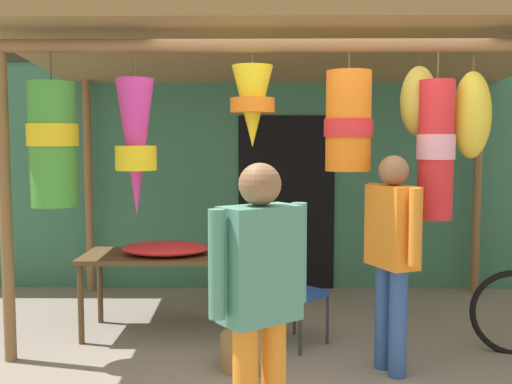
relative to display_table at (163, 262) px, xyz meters
The scene contains 9 objects.
ground_plane 1.70m from the display_table, 33.00° to the right, with size 30.00×30.00×0.00m, color gray.
shop_facade 2.69m from the display_table, 53.03° to the left, with size 11.76×0.29×4.40m.
market_stall_canopy 1.98m from the display_table, ahead, with size 4.86×2.64×2.70m.
display_table is the anchor object (origin of this frame).
flower_heap_on_table 0.14m from the display_table, 41.95° to the right, with size 0.76×0.53×0.11m.
folding_chair 1.15m from the display_table, 11.90° to the right, with size 0.57×0.57×0.84m.
wicker_basket_by_table 1.23m from the display_table, 46.92° to the right, with size 0.39×0.39×0.26m, color olive.
customer_foreground 2.36m from the display_table, 68.21° to the right, with size 0.50×0.41×1.60m.
shopper_by_bananas 2.05m from the display_table, 25.59° to the right, with size 0.36×0.55×1.61m.
Camera 1 is at (-0.43, -4.25, 1.70)m, focal length 41.17 mm.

